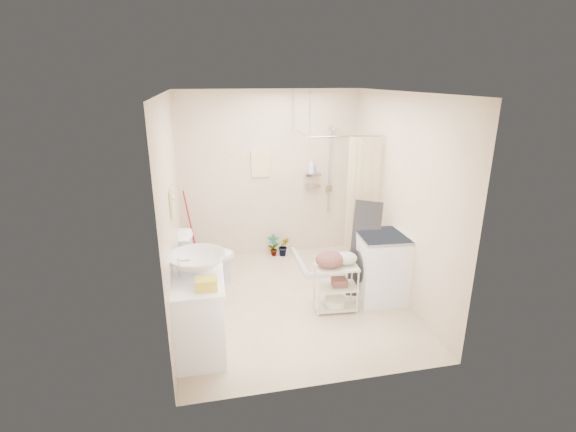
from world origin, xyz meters
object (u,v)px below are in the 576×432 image
object	(u,v)px
laundry_rack	(336,283)
vanity	(199,312)
toilet	(207,257)
washing_machine	(381,267)

from	to	relation	value
laundry_rack	vanity	bearing A→B (deg)	-160.59
laundry_rack	toilet	bearing A→B (deg)	149.55
toilet	vanity	bearing A→B (deg)	178.91
vanity	toilet	xyz separation A→B (m)	(0.12, 1.50, -0.04)
vanity	toilet	world-z (taller)	vanity
vanity	washing_machine	world-z (taller)	washing_machine
vanity	toilet	size ratio (longest dim) A/B	1.25
toilet	washing_machine	world-z (taller)	washing_machine
washing_machine	laundry_rack	xyz separation A→B (m)	(-0.66, -0.16, -0.08)
toilet	washing_machine	size ratio (longest dim) A/B	0.87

